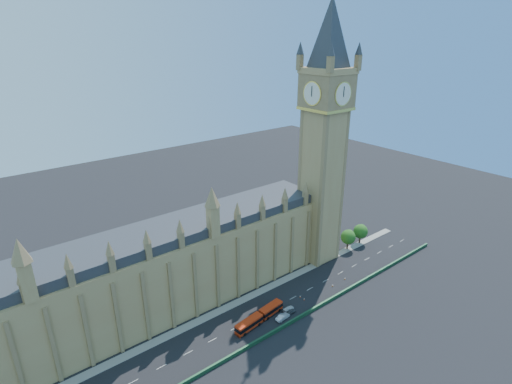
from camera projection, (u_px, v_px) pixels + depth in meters
ground at (266, 312)px, 126.68m from camera, size 400.00×400.00×0.00m
palace_westminster at (158, 272)px, 123.10m from camera, size 120.00×20.00×28.00m
elizabeth_tower at (325, 120)px, 138.85m from camera, size 20.59×20.59×105.00m
bridge_parapet at (285, 326)px, 119.91m from camera, size 160.00×0.60×1.20m
kerb_north at (247, 298)px, 133.56m from camera, size 160.00×3.00×0.16m
tree_east_near at (348, 236)px, 162.21m from camera, size 6.00×6.00×8.50m
tree_east_far at (361, 231)px, 166.85m from camera, size 6.00×6.00×8.50m
red_bus at (260, 317)px, 121.92m from camera, size 18.79×4.94×3.16m
car_grey at (290, 312)px, 125.67m from camera, size 4.13×1.96×1.36m
car_silver at (283, 317)px, 123.27m from camera, size 5.14×2.20×1.65m
car_white at (288, 309)px, 127.34m from camera, size 4.09×1.72×1.18m
cone_a at (304, 299)px, 132.38m from camera, size 0.50×0.50×0.63m
cone_b at (300, 296)px, 133.72m from camera, size 0.53×0.53×0.63m
cone_c at (345, 279)px, 143.46m from camera, size 0.47×0.47×0.71m
cone_d at (333, 285)px, 139.50m from camera, size 0.59×0.59×0.75m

